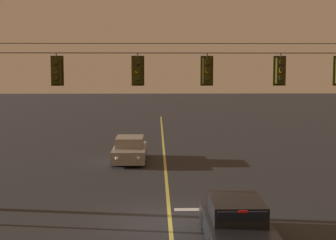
{
  "coord_description": "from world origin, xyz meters",
  "views": [
    {
      "loc": [
        -0.44,
        -16.81,
        5.2
      ],
      "look_at": [
        0.0,
        3.02,
        3.18
      ],
      "focal_mm": 53.83,
      "sensor_mm": 36.0,
      "label": 1
    }
  ],
  "objects_px": {
    "traffic_light_left_inner": "(56,71)",
    "traffic_light_centre": "(138,71)",
    "traffic_light_right_inner": "(207,71)",
    "car_waiting_near_lane": "(235,223)",
    "car_oncoming_lead": "(130,150)",
    "traffic_light_rightmost": "(281,71)"
  },
  "relations": [
    {
      "from": "traffic_light_left_inner",
      "to": "traffic_light_centre",
      "type": "relative_size",
      "value": 1.0
    },
    {
      "from": "traffic_light_right_inner",
      "to": "car_waiting_near_lane",
      "type": "distance_m",
      "value": 6.22
    },
    {
      "from": "traffic_light_centre",
      "to": "car_waiting_near_lane",
      "type": "relative_size",
      "value": 0.28
    },
    {
      "from": "traffic_light_right_inner",
      "to": "car_waiting_near_lane",
      "type": "height_order",
      "value": "traffic_light_right_inner"
    },
    {
      "from": "traffic_light_centre",
      "to": "car_waiting_near_lane",
      "type": "xyz_separation_m",
      "value": [
        3.04,
        -4.29,
        -4.49
      ]
    },
    {
      "from": "traffic_light_left_inner",
      "to": "traffic_light_right_inner",
      "type": "xyz_separation_m",
      "value": [
        5.6,
        0.0,
        0.0
      ]
    },
    {
      "from": "traffic_light_right_inner",
      "to": "car_oncoming_lead",
      "type": "distance_m",
      "value": 10.85
    },
    {
      "from": "traffic_light_centre",
      "to": "traffic_light_rightmost",
      "type": "bearing_deg",
      "value": 0.0
    },
    {
      "from": "traffic_light_centre",
      "to": "traffic_light_rightmost",
      "type": "relative_size",
      "value": 1.0
    },
    {
      "from": "traffic_light_right_inner",
      "to": "car_oncoming_lead",
      "type": "xyz_separation_m",
      "value": [
        -3.42,
        9.27,
        -4.49
      ]
    },
    {
      "from": "traffic_light_rightmost",
      "to": "car_oncoming_lead",
      "type": "bearing_deg",
      "value": 123.64
    },
    {
      "from": "car_waiting_near_lane",
      "to": "car_oncoming_lead",
      "type": "relative_size",
      "value": 0.98
    },
    {
      "from": "traffic_light_rightmost",
      "to": "car_oncoming_lead",
      "type": "height_order",
      "value": "traffic_light_rightmost"
    },
    {
      "from": "traffic_light_left_inner",
      "to": "car_oncoming_lead",
      "type": "relative_size",
      "value": 0.28
    },
    {
      "from": "traffic_light_left_inner",
      "to": "car_oncoming_lead",
      "type": "bearing_deg",
      "value": 76.74
    },
    {
      "from": "traffic_light_rightmost",
      "to": "car_waiting_near_lane",
      "type": "height_order",
      "value": "traffic_light_rightmost"
    },
    {
      "from": "car_waiting_near_lane",
      "to": "traffic_light_left_inner",
      "type": "bearing_deg",
      "value": 144.68
    },
    {
      "from": "traffic_light_left_inner",
      "to": "traffic_light_centre",
      "type": "distance_m",
      "value": 3.01
    },
    {
      "from": "traffic_light_left_inner",
      "to": "traffic_light_rightmost",
      "type": "bearing_deg",
      "value": 0.0
    },
    {
      "from": "traffic_light_left_inner",
      "to": "traffic_light_rightmost",
      "type": "xyz_separation_m",
      "value": [
        8.35,
        0.0,
        0.0
      ]
    },
    {
      "from": "traffic_light_centre",
      "to": "traffic_light_right_inner",
      "type": "relative_size",
      "value": 1.0
    },
    {
      "from": "traffic_light_rightmost",
      "to": "car_waiting_near_lane",
      "type": "bearing_deg",
      "value": -118.24
    }
  ]
}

